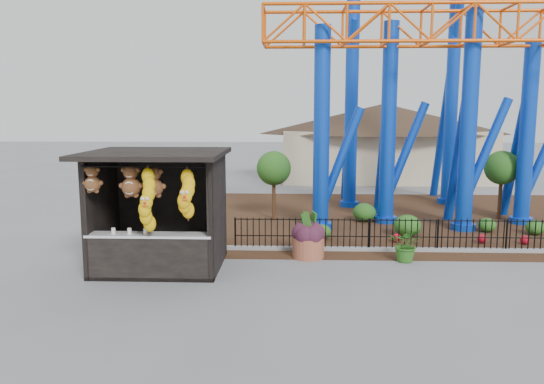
{
  "coord_description": "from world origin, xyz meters",
  "views": [
    {
      "loc": [
        0.48,
        -12.43,
        4.12
      ],
      "look_at": [
        -0.04,
        1.5,
        2.0
      ],
      "focal_mm": 35.0,
      "sensor_mm": 36.0,
      "label": 1
    }
  ],
  "objects_px": {
    "terracotta_planter": "(308,247)",
    "roller_coaster": "(416,49)",
    "potted_plant": "(407,245)",
    "prize_booth": "(157,213)"
  },
  "relations": [
    {
      "from": "roller_coaster",
      "to": "potted_plant",
      "type": "xyz_separation_m",
      "value": [
        -1.45,
        -6.29,
        -5.96
      ]
    },
    {
      "from": "roller_coaster",
      "to": "prize_booth",
      "type": "bearing_deg",
      "value": -137.93
    },
    {
      "from": "prize_booth",
      "to": "roller_coaster",
      "type": "relative_size",
      "value": 0.32
    },
    {
      "from": "roller_coaster",
      "to": "terracotta_planter",
      "type": "bearing_deg",
      "value": -124.83
    },
    {
      "from": "prize_booth",
      "to": "roller_coaster",
      "type": "bearing_deg",
      "value": 42.07
    },
    {
      "from": "potted_plant",
      "to": "prize_booth",
      "type": "bearing_deg",
      "value": -153.74
    },
    {
      "from": "prize_booth",
      "to": "potted_plant",
      "type": "xyz_separation_m",
      "value": [
        6.66,
        1.03,
        -1.05
      ]
    },
    {
      "from": "prize_booth",
      "to": "roller_coaster",
      "type": "height_order",
      "value": "roller_coaster"
    },
    {
      "from": "terracotta_planter",
      "to": "potted_plant",
      "type": "height_order",
      "value": "potted_plant"
    },
    {
      "from": "terracotta_planter",
      "to": "roller_coaster",
      "type": "bearing_deg",
      "value": 55.17
    }
  ]
}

